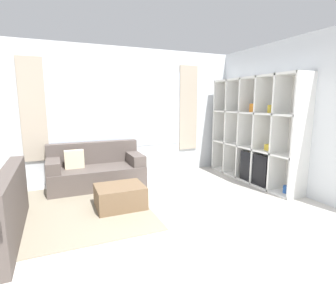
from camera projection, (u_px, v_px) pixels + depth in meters
ground_plane at (192, 256)px, 2.77m from camera, size 16.00×16.00×0.00m
wall_back at (119, 114)px, 5.47m from camera, size 6.40×0.11×2.70m
wall_right at (275, 115)px, 5.02m from camera, size 0.07×4.41×2.70m
area_rug at (68, 210)px, 3.91m from camera, size 2.28×2.30×0.01m
shelving_unit at (255, 132)px, 5.24m from camera, size 0.43×2.29×2.08m
couch_main at (96, 171)px, 5.01m from camera, size 1.73×0.84×0.81m
ottoman at (120, 197)px, 4.00m from camera, size 0.72×0.59×0.35m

